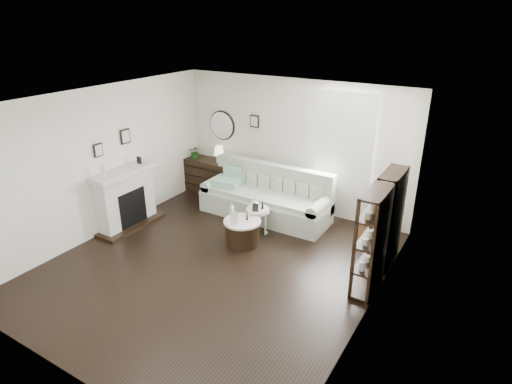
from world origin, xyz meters
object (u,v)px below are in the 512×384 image
Objects in this scene: dresser at (208,176)px; drum_table at (242,232)px; sofa at (267,200)px; pedestal_table at (258,211)px.

dresser is 1.76× the size of drum_table.
sofa is 1.82m from dresser.
sofa is 5.04× the size of pedestal_table.
dresser is 2.59m from drum_table.
drum_table is at bearing -96.45° from pedestal_table.
sofa is 3.96× the size of drum_table.
sofa reaches higher than drum_table.
pedestal_table is (0.27, -0.80, 0.14)m from sofa.
sofa is 0.86m from pedestal_table.
sofa is 1.27m from drum_table.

